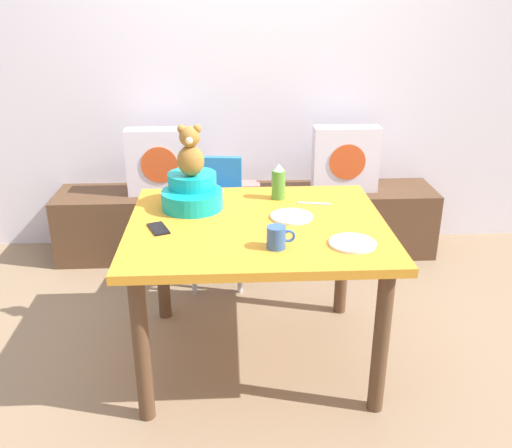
# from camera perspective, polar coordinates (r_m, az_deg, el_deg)

# --- Properties ---
(ground_plane) EXTENTS (8.00, 8.00, 0.00)m
(ground_plane) POSITION_cam_1_polar(r_m,az_deg,el_deg) (2.95, 0.11, -13.22)
(ground_plane) COLOR #8C7256
(back_wall) EXTENTS (4.40, 0.10, 2.60)m
(back_wall) POSITION_cam_1_polar(r_m,az_deg,el_deg) (3.94, -1.15, 16.32)
(back_wall) COLOR silver
(back_wall) RESTS_ON ground_plane
(window_bench) EXTENTS (2.60, 0.44, 0.46)m
(window_bench) POSITION_cam_1_polar(r_m,az_deg,el_deg) (3.95, -0.89, 0.25)
(window_bench) COLOR brown
(window_bench) RESTS_ON ground_plane
(pillow_floral_left) EXTENTS (0.44, 0.15, 0.44)m
(pillow_floral_left) POSITION_cam_1_polar(r_m,az_deg,el_deg) (3.80, -9.66, 6.24)
(pillow_floral_left) COLOR silver
(pillow_floral_left) RESTS_ON window_bench
(pillow_floral_right) EXTENTS (0.44, 0.15, 0.44)m
(pillow_floral_right) POSITION_cam_1_polar(r_m,az_deg,el_deg) (3.86, 9.06, 6.52)
(pillow_floral_right) COLOR silver
(pillow_floral_right) RESTS_ON window_bench
(book_stack) EXTENTS (0.20, 0.14, 0.05)m
(book_stack) POSITION_cam_1_polar(r_m,az_deg,el_deg) (3.85, -1.11, 3.78)
(book_stack) COLOR tan
(book_stack) RESTS_ON window_bench
(dining_table) EXTENTS (1.19, 1.01, 0.74)m
(dining_table) POSITION_cam_1_polar(r_m,az_deg,el_deg) (2.63, 0.12, -1.88)
(dining_table) COLOR orange
(dining_table) RESTS_ON ground_plane
(highchair) EXTENTS (0.35, 0.47, 0.79)m
(highchair) POSITION_cam_1_polar(r_m,az_deg,el_deg) (3.43, -4.11, 1.92)
(highchair) COLOR #2672B2
(highchair) RESTS_ON ground_plane
(infant_seat_teal) EXTENTS (0.30, 0.33, 0.16)m
(infant_seat_teal) POSITION_cam_1_polar(r_m,az_deg,el_deg) (2.78, -6.49, 3.16)
(infant_seat_teal) COLOR #10A5A7
(infant_seat_teal) RESTS_ON dining_table
(teddy_bear) EXTENTS (0.13, 0.12, 0.25)m
(teddy_bear) POSITION_cam_1_polar(r_m,az_deg,el_deg) (2.71, -6.68, 7.26)
(teddy_bear) COLOR olive
(teddy_bear) RESTS_ON infant_seat_teal
(ketchup_bottle) EXTENTS (0.07, 0.07, 0.18)m
(ketchup_bottle) POSITION_cam_1_polar(r_m,az_deg,el_deg) (2.87, 2.29, 4.25)
(ketchup_bottle) COLOR #4C8C33
(ketchup_bottle) RESTS_ON dining_table
(coffee_mug) EXTENTS (0.12, 0.08, 0.09)m
(coffee_mug) POSITION_cam_1_polar(r_m,az_deg,el_deg) (2.32, 2.14, -1.36)
(coffee_mug) COLOR #335999
(coffee_mug) RESTS_ON dining_table
(dinner_plate_near) EXTENTS (0.20, 0.20, 0.01)m
(dinner_plate_near) POSITION_cam_1_polar(r_m,az_deg,el_deg) (2.40, 9.77, -1.93)
(dinner_plate_near) COLOR white
(dinner_plate_near) RESTS_ON dining_table
(dinner_plate_far) EXTENTS (0.20, 0.20, 0.01)m
(dinner_plate_far) POSITION_cam_1_polar(r_m,az_deg,el_deg) (2.65, 3.63, 0.76)
(dinner_plate_far) COLOR white
(dinner_plate_far) RESTS_ON dining_table
(cell_phone) EXTENTS (0.12, 0.16, 0.01)m
(cell_phone) POSITION_cam_1_polar(r_m,az_deg,el_deg) (2.55, -9.87, -0.46)
(cell_phone) COLOR black
(cell_phone) RESTS_ON dining_table
(table_fork) EXTENTS (0.17, 0.05, 0.01)m
(table_fork) POSITION_cam_1_polar(r_m,az_deg,el_deg) (2.83, 5.92, 2.09)
(table_fork) COLOR silver
(table_fork) RESTS_ON dining_table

